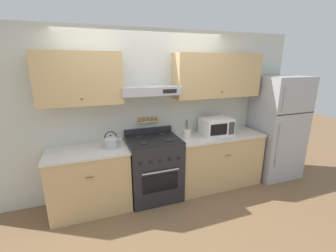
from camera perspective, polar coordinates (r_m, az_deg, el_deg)
ground_plane at (r=3.54m, az=-1.94°, el=-19.77°), size 16.00×16.00×0.00m
wall_back at (r=3.52m, az=-3.81°, el=6.35°), size 5.20×0.46×2.55m
counter_left at (r=3.47m, az=-19.11°, el=-12.79°), size 1.10×0.64×0.91m
counter_right at (r=4.00m, az=12.26°, el=-8.24°), size 1.48×0.64×0.91m
stove_range at (r=3.54m, az=-3.56°, el=-10.63°), size 0.78×0.66×1.06m
refrigerator at (r=4.55m, az=25.94°, el=-0.35°), size 0.81×0.72×1.84m
tea_kettle at (r=3.25m, az=-14.23°, el=-3.81°), size 0.25×0.20×0.24m
microwave at (r=3.79m, az=12.14°, el=-0.10°), size 0.49×0.36×0.28m
utensil_crock at (r=3.54m, az=4.71°, el=-1.95°), size 0.13×0.13×0.30m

